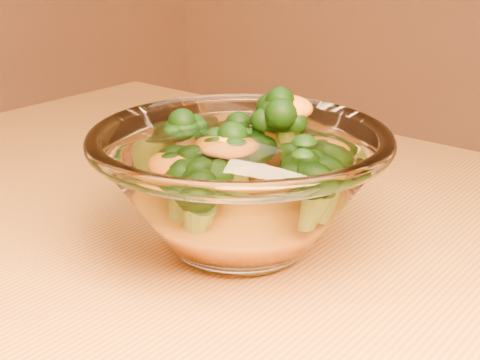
# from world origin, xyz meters

# --- Properties ---
(glass_bowl) EXTENTS (0.23, 0.23, 0.10)m
(glass_bowl) POSITION_xyz_m (-0.09, 0.04, 0.80)
(glass_bowl) COLOR white
(glass_bowl) RESTS_ON table
(cheese_sauce) EXTENTS (0.13, 0.13, 0.04)m
(cheese_sauce) POSITION_xyz_m (-0.09, 0.04, 0.78)
(cheese_sauce) COLOR orange
(cheese_sauce) RESTS_ON glass_bowl
(broccoli_heap) EXTENTS (0.18, 0.15, 0.09)m
(broccoli_heap) POSITION_xyz_m (-0.09, 0.05, 0.82)
(broccoli_heap) COLOR black
(broccoli_heap) RESTS_ON cheese_sauce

